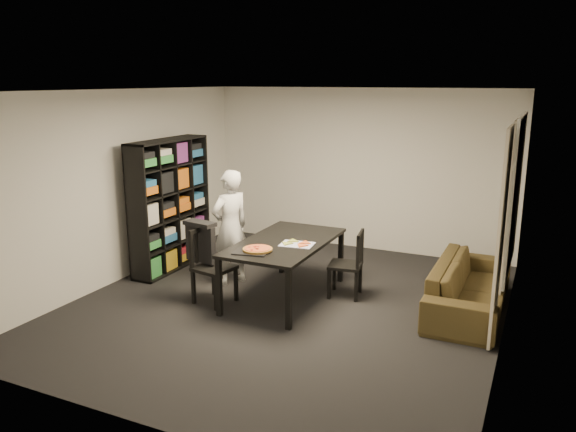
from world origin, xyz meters
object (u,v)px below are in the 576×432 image
at_px(pepperoni_pizza, 258,249).
at_px(sofa, 470,286).
at_px(person, 230,227).
at_px(dining_table, 285,246).
at_px(chair_right, 352,260).
at_px(chair_left, 209,260).
at_px(baking_tray, 252,251).
at_px(bookshelf, 170,205).

bearing_deg(pepperoni_pizza, sofa, 25.83).
bearing_deg(person, dining_table, 103.28).
bearing_deg(pepperoni_pizza, chair_right, 46.65).
bearing_deg(chair_left, pepperoni_pizza, -82.20).
height_order(dining_table, sofa, dining_table).
xyz_separation_m(chair_left, baking_tray, (0.66, -0.08, 0.22)).
height_order(bookshelf, person, bookshelf).
xyz_separation_m(dining_table, baking_tray, (-0.15, -0.58, 0.07)).
distance_m(dining_table, chair_right, 0.88).
xyz_separation_m(bookshelf, baking_tray, (1.87, -0.96, -0.19)).
distance_m(chair_left, pepperoni_pizza, 0.75).
height_order(bookshelf, baking_tray, bookshelf).
relative_size(bookshelf, chair_left, 2.02).
relative_size(dining_table, chair_right, 2.08).
xyz_separation_m(pepperoni_pizza, sofa, (2.30, 1.11, -0.48)).
bearing_deg(chair_left, bookshelf, 63.76).
xyz_separation_m(chair_left, chair_right, (1.57, 0.89, -0.04)).
height_order(person, baking_tray, person).
bearing_deg(chair_left, chair_right, -50.58).
bearing_deg(chair_right, dining_table, -72.10).
xyz_separation_m(baking_tray, sofa, (2.35, 1.16, -0.46)).
bearing_deg(bookshelf, baking_tray, -27.25).
height_order(dining_table, person, person).
bearing_deg(person, pepperoni_pizza, 72.97).
distance_m(bookshelf, dining_table, 2.07).
bearing_deg(bookshelf, chair_right, 0.17).
height_order(chair_left, sofa, chair_left).
relative_size(bookshelf, chair_right, 2.19).
bearing_deg(baking_tray, person, 134.23).
distance_m(bookshelf, baking_tray, 2.11).
height_order(person, sofa, person).
distance_m(baking_tray, sofa, 2.66).
relative_size(person, baking_tray, 3.91).
distance_m(bookshelf, chair_right, 2.82).
distance_m(chair_right, sofa, 1.46).
distance_m(person, pepperoni_pizza, 1.07).
relative_size(person, pepperoni_pizza, 4.47).
relative_size(chair_left, person, 0.60).
bearing_deg(sofa, bookshelf, 92.76).
distance_m(person, sofa, 3.16).
bearing_deg(dining_table, person, 168.48).
relative_size(bookshelf, baking_tray, 4.75).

